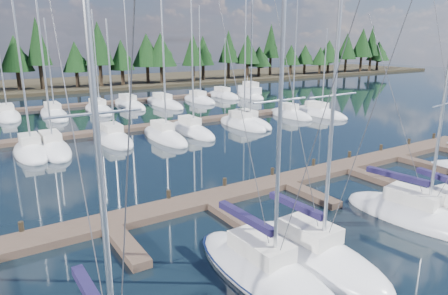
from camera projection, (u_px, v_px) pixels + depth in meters
ground at (197, 146)px, 37.21m from camera, size 260.00×260.00×0.00m
far_shore at (63, 85)px, 85.97m from camera, size 220.00×30.00×0.60m
main_dock at (288, 184)px, 26.87m from camera, size 44.00×6.13×0.90m
back_docks at (126, 113)px, 53.10m from camera, size 50.00×21.80×0.40m
front_sailboat_1 at (266, 273)px, 16.45m from camera, size 3.25×9.01×13.63m
front_sailboat_2 at (315, 255)px, 17.82m from camera, size 3.36×7.93×13.61m
front_sailboat_3 at (418, 216)px, 21.77m from camera, size 4.16×8.81×11.80m
back_sailboat_rows at (139, 117)px, 49.67m from camera, size 45.78×31.60×16.41m
motor_yacht_right at (250, 94)px, 69.33m from camera, size 4.27×9.12×4.38m
tree_line at (63, 52)px, 75.50m from camera, size 187.27×11.94×14.01m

